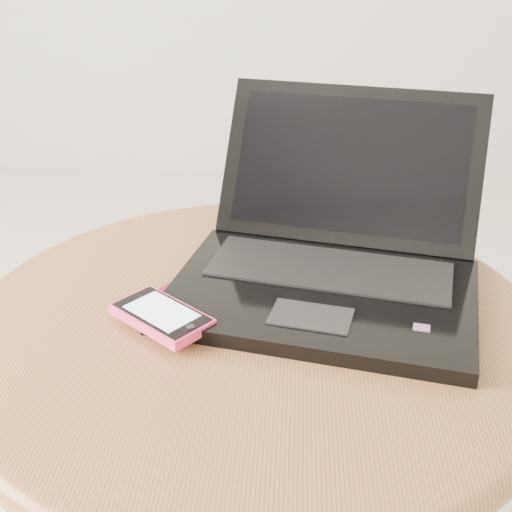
{
  "coord_description": "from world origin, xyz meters",
  "views": [
    {
      "loc": [
        0.12,
        -0.66,
        0.98
      ],
      "look_at": [
        0.08,
        0.06,
        0.61
      ],
      "focal_mm": 48.64,
      "sensor_mm": 36.0,
      "label": 1
    }
  ],
  "objects": [
    {
      "name": "table",
      "position": [
        0.08,
        0.03,
        0.43
      ],
      "size": [
        0.69,
        0.69,
        0.55
      ],
      "color": "#4C2416",
      "rests_on": "ground"
    },
    {
      "name": "phone_pink",
      "position": [
        -0.02,
        -0.01,
        0.57
      ],
      "size": [
        0.13,
        0.12,
        0.01
      ],
      "color": "#F3376E",
      "rests_on": "phone_black"
    },
    {
      "name": "phone_black",
      "position": [
        0.0,
        0.03,
        0.55
      ],
      "size": [
        0.13,
        0.11,
        0.01
      ],
      "color": "black",
      "rests_on": "table"
    },
    {
      "name": "laptop",
      "position": [
        0.17,
        0.12,
        0.59
      ],
      "size": [
        0.43,
        0.44,
        0.21
      ],
      "color": "black",
      "rests_on": "table"
    }
  ]
}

